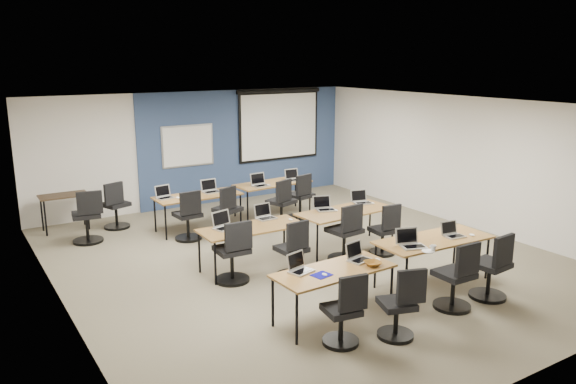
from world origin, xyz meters
TOP-DOWN VIEW (x-y plane):
  - floor at (0.00, 0.00)m, footprint 8.00×9.00m
  - ceiling at (0.00, 0.00)m, footprint 8.00×9.00m
  - wall_back at (0.00, 4.50)m, footprint 8.00×0.04m
  - wall_front at (0.00, -4.50)m, footprint 8.00×0.04m
  - wall_left at (-4.00, 0.00)m, footprint 0.04×9.00m
  - wall_right at (4.00, 0.00)m, footprint 0.04×9.00m
  - blue_accent_panel at (1.25, 4.47)m, footprint 5.50×0.04m
  - whiteboard at (-0.30, 4.43)m, footprint 1.28×0.03m
  - projector_screen at (2.20, 4.41)m, footprint 2.40×0.10m
  - training_table_front_left at (-1.02, -2.24)m, footprint 1.67×0.69m
  - training_table_front_right at (1.07, -2.02)m, footprint 1.88×0.78m
  - training_table_mid_left at (-1.01, 0.03)m, footprint 1.76×0.73m
  - training_table_mid_right at (0.95, 0.02)m, footprint 1.86×0.77m
  - training_table_back_left at (-0.88, 2.56)m, footprint 1.75×0.73m
  - training_table_back_right at (1.01, 2.75)m, footprint 1.73×0.72m
  - laptop_0 at (-1.43, -2.04)m, footprint 0.31×0.26m
  - mouse_0 at (-1.24, -2.33)m, footprint 0.08×0.10m
  - task_chair_0 at (-1.30, -2.84)m, footprint 0.46×0.46m
  - laptop_1 at (-0.52, -2.12)m, footprint 0.31×0.27m
  - mouse_1 at (-0.29, -2.28)m, footprint 0.07×0.10m
  - task_chair_1 at (-0.60, -3.08)m, footprint 0.48×0.47m
  - laptop_2 at (0.51, -2.10)m, footprint 0.35×0.30m
  - mouse_2 at (0.74, -2.29)m, footprint 0.06×0.09m
  - task_chair_2 at (0.65, -2.87)m, footprint 0.53×0.53m
  - laptop_3 at (1.41, -2.09)m, footprint 0.30×0.26m
  - mouse_3 at (1.69, -2.23)m, footprint 0.09×0.11m
  - task_chair_3 at (1.36, -2.91)m, footprint 0.54×0.54m
  - laptop_4 at (-1.43, 0.23)m, footprint 0.36×0.30m
  - mouse_4 at (-1.14, 0.14)m, footprint 0.09×0.11m
  - task_chair_4 at (-1.54, -0.33)m, footprint 0.55×0.55m
  - laptop_5 at (-0.57, 0.36)m, footprint 0.33×0.28m
  - mouse_5 at (-0.26, 0.02)m, footprint 0.06×0.10m
  - task_chair_5 at (-0.66, -0.68)m, footprint 0.50×0.50m
  - laptop_6 at (0.63, 0.26)m, footprint 0.33×0.28m
  - mouse_6 at (0.77, 0.09)m, footprint 0.09×0.11m
  - task_chair_6 at (0.53, -0.52)m, footprint 0.57×0.57m
  - laptop_7 at (1.52, 0.28)m, footprint 0.33×0.28m
  - mouse_7 at (1.68, 0.13)m, footprint 0.08×0.10m
  - task_chair_7 at (1.33, -0.63)m, footprint 0.46×0.46m
  - laptop_8 at (-1.55, 2.69)m, footprint 0.33×0.28m
  - mouse_8 at (-1.33, 2.53)m, footprint 0.09×0.12m
  - task_chair_8 at (-1.32, 2.02)m, footprint 0.52×0.52m
  - laptop_9 at (-0.55, 2.67)m, footprint 0.35×0.29m
  - mouse_9 at (-0.26, 2.49)m, footprint 0.06×0.09m
  - task_chair_9 at (-0.51, 1.95)m, footprint 0.55×0.52m
  - laptop_10 at (0.61, 2.63)m, footprint 0.36×0.31m
  - mouse_10 at (0.77, 2.54)m, footprint 0.07×0.11m
  - task_chair_10 at (0.67, 1.82)m, footprint 0.58×0.56m
  - laptop_11 at (1.54, 2.72)m, footprint 0.33×0.28m
  - mouse_11 at (1.70, 2.52)m, footprint 0.07×0.10m
  - task_chair_11 at (1.33, 2.09)m, footprint 0.55×0.55m
  - blue_mousepad at (-1.27, -2.31)m, footprint 0.28×0.24m
  - snack_bowl at (-0.48, -2.39)m, footprint 0.28×0.28m
  - snack_plate at (0.57, -2.39)m, footprint 0.24×0.24m
  - coffee_cup at (0.63, -2.43)m, footprint 0.08×0.08m
  - utility_table at (-3.21, 3.98)m, footprint 0.94×0.52m
  - spare_chair_a at (-2.30, 3.54)m, footprint 0.55×0.52m
  - spare_chair_b at (-3.01, 2.90)m, footprint 0.57×0.57m

SIDE VIEW (x-z plane):
  - floor at x=0.00m, z-range -0.01..0.01m
  - task_chair_0 at x=-1.30m, z-range -0.09..0.86m
  - task_chair_7 at x=1.33m, z-range -0.09..0.87m
  - task_chair_1 at x=-0.60m, z-range -0.09..0.87m
  - task_chair_5 at x=-0.66m, z-range -0.09..0.89m
  - task_chair_8 at x=-1.32m, z-range -0.09..0.92m
  - task_chair_9 at x=-0.51m, z-range -0.09..0.92m
  - spare_chair_a at x=-2.30m, z-range -0.09..0.92m
  - task_chair_2 at x=0.65m, z-range -0.09..0.92m
  - task_chair_3 at x=1.36m, z-range -0.09..0.93m
  - task_chair_11 at x=1.33m, z-range -0.09..0.94m
  - task_chair_4 at x=-1.54m, z-range -0.09..0.94m
  - task_chair_10 at x=0.67m, z-range -0.09..0.94m
  - spare_chair_b at x=-3.01m, z-range -0.09..0.96m
  - task_chair_6 at x=0.53m, z-range -0.09..0.96m
  - utility_table at x=-3.21m, z-range 0.28..1.03m
  - training_table_front_left at x=-1.02m, z-range 0.32..1.05m
  - training_table_back_right at x=1.01m, z-range 0.32..1.05m
  - training_table_back_left at x=-0.88m, z-range 0.32..1.05m
  - training_table_mid_left at x=-1.01m, z-range 0.32..1.05m
  - training_table_mid_right at x=0.95m, z-range 0.32..1.05m
  - training_table_front_right at x=1.07m, z-range 0.32..1.05m
  - blue_mousepad at x=-1.27m, z-range 0.73..0.74m
  - snack_plate at x=0.57m, z-range 0.73..0.74m
  - mouse_0 at x=-1.24m, z-range 0.73..0.76m
  - mouse_2 at x=0.74m, z-range 0.73..0.76m
  - mouse_1 at x=-0.29m, z-range 0.73..0.76m
  - mouse_7 at x=1.68m, z-range 0.73..0.76m
  - mouse_9 at x=-0.26m, z-range 0.73..0.76m
  - mouse_5 at x=-0.26m, z-range 0.73..0.76m
  - mouse_11 at x=1.70m, z-range 0.72..0.76m
  - mouse_6 at x=0.77m, z-range 0.72..0.76m
  - mouse_4 at x=-1.14m, z-range 0.72..0.76m
  - mouse_3 at x=1.69m, z-range 0.72..0.76m
  - mouse_10 at x=0.77m, z-range 0.72..0.76m
  - mouse_8 at x=-1.33m, z-range 0.72..0.76m
  - snack_bowl at x=-0.48m, z-range 0.73..0.79m
  - coffee_cup at x=0.63m, z-range 0.74..0.81m
  - laptop_3 at x=1.41m, z-range 0.67..0.90m
  - laptop_0 at x=-1.43m, z-range 0.67..0.91m
  - laptop_1 at x=-0.52m, z-range 0.67..0.91m
  - laptop_7 at x=1.52m, z-range 0.67..0.92m
  - laptop_8 at x=-1.55m, z-range 0.67..0.92m
  - laptop_5 at x=-0.57m, z-range 0.67..0.92m
  - laptop_11 at x=1.54m, z-range 0.67..0.92m
  - laptop_6 at x=0.63m, z-range 0.67..0.92m
  - laptop_9 at x=-0.55m, z-range 0.66..0.93m
  - laptop_2 at x=0.51m, z-range 0.66..0.93m
  - laptop_4 at x=-1.43m, z-range 0.66..0.93m
  - laptop_10 at x=0.61m, z-range 0.66..0.93m
  - wall_back at x=0.00m, z-range 0.00..2.70m
  - wall_front at x=0.00m, z-range 0.00..2.70m
  - wall_left at x=-4.00m, z-range 0.00..2.70m
  - wall_right at x=4.00m, z-range 0.00..2.70m
  - blue_accent_panel at x=1.25m, z-range 0.00..2.70m
  - whiteboard at x=-0.30m, z-range 0.96..1.94m
  - projector_screen at x=2.20m, z-range 0.98..2.80m
  - ceiling at x=0.00m, z-range 2.69..2.71m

